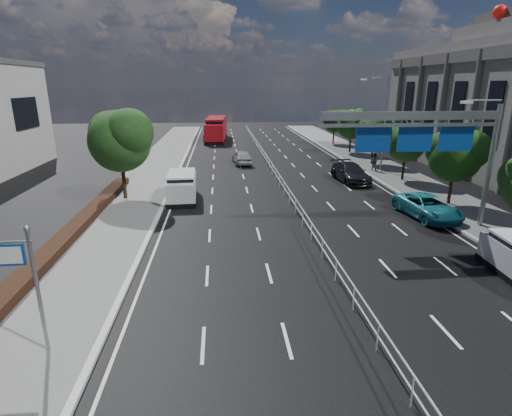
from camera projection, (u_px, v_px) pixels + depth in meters
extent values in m
plane|color=black|center=(367.00, 336.00, 13.67)|extent=(160.00, 160.00, 0.00)
cube|color=slate|center=(16.00, 353.00, 12.68)|extent=(5.00, 140.00, 0.14)
cube|color=silver|center=(97.00, 349.00, 12.89)|extent=(0.25, 140.00, 0.15)
cube|color=silver|center=(277.00, 171.00, 34.77)|extent=(0.05, 85.00, 0.05)
cube|color=silver|center=(277.00, 176.00, 34.91)|extent=(0.05, 85.00, 0.05)
cube|color=black|center=(27.00, 275.00, 17.19)|extent=(1.00, 36.00, 0.44)
cylinder|color=gray|center=(39.00, 295.00, 12.16)|extent=(0.12, 0.12, 4.20)
sphere|color=gray|center=(27.00, 229.00, 11.52)|extent=(0.18, 0.18, 0.18)
cylinder|color=gray|center=(9.00, 242.00, 11.59)|extent=(1.30, 0.07, 0.07)
cube|color=navy|center=(1.00, 255.00, 11.68)|extent=(1.35, 0.06, 0.68)
cube|color=white|center=(2.00, 255.00, 11.72)|extent=(1.20, 0.01, 0.54)
cube|color=white|center=(0.00, 256.00, 11.65)|extent=(1.20, 0.01, 0.54)
cylinder|color=gray|center=(489.00, 168.00, 23.02)|extent=(0.28, 0.28, 7.20)
cube|color=gray|center=(412.00, 116.00, 21.70)|extent=(10.20, 0.25, 0.45)
cube|color=gray|center=(411.00, 125.00, 21.85)|extent=(10.20, 0.18, 0.18)
cylinder|color=gray|center=(484.00, 100.00, 21.80)|extent=(2.00, 0.10, 0.10)
cube|color=silver|center=(467.00, 102.00, 21.75)|extent=(0.60, 0.25, 0.15)
cube|color=navy|center=(456.00, 139.00, 22.49)|extent=(2.00, 0.08, 1.40)
cube|color=white|center=(455.00, 139.00, 22.54)|extent=(1.80, 0.02, 1.20)
cube|color=navy|center=(415.00, 139.00, 22.29)|extent=(2.00, 0.08, 1.40)
cube|color=white|center=(414.00, 139.00, 22.34)|extent=(1.80, 0.02, 1.20)
cube|color=navy|center=(373.00, 140.00, 22.09)|extent=(2.00, 0.08, 1.40)
cube|color=white|center=(373.00, 140.00, 22.13)|extent=(1.80, 0.02, 1.20)
cylinder|color=gray|center=(385.00, 125.00, 37.98)|extent=(0.16, 0.16, 9.00)
cylinder|color=gray|center=(376.00, 78.00, 36.60)|extent=(0.10, 2.40, 0.10)
cube|color=silver|center=(364.00, 79.00, 36.54)|extent=(0.60, 0.25, 0.15)
cube|color=#4C4947|center=(482.00, 54.00, 32.88)|extent=(0.40, 36.00, 1.00)
sphere|color=#B2140C|center=(500.00, 12.00, 32.01)|extent=(1.10, 1.10, 1.10)
cylinder|color=black|center=(124.00, 177.00, 29.25)|extent=(0.28, 0.28, 3.50)
sphere|color=#123A16|center=(120.00, 141.00, 28.48)|extent=(4.40, 4.40, 4.40)
sphere|color=#123A16|center=(130.00, 132.00, 27.72)|extent=(3.30, 3.30, 3.30)
sphere|color=#123A16|center=(110.00, 132.00, 28.88)|extent=(3.08, 3.08, 3.08)
cylinder|color=black|center=(451.00, 186.00, 28.00)|extent=(0.22, 0.22, 2.80)
sphere|color=black|center=(455.00, 157.00, 27.38)|extent=(3.50, 3.50, 3.50)
sphere|color=black|center=(471.00, 150.00, 26.78)|extent=(2.62, 2.62, 2.62)
sphere|color=black|center=(443.00, 149.00, 27.70)|extent=(2.45, 2.45, 2.45)
cylinder|color=black|center=(404.00, 166.00, 35.15)|extent=(0.22, 0.22, 2.70)
sphere|color=#123A16|center=(406.00, 143.00, 34.55)|extent=(3.30, 3.30, 3.30)
sphere|color=#123A16|center=(417.00, 138.00, 33.98)|extent=(2.48, 2.48, 2.47)
sphere|color=#123A16|center=(398.00, 137.00, 34.85)|extent=(2.31, 2.31, 2.31)
cylinder|color=black|center=(372.00, 152.00, 42.29)|extent=(0.21, 0.21, 2.65)
sphere|color=black|center=(374.00, 134.00, 41.70)|extent=(3.20, 3.20, 3.20)
sphere|color=black|center=(382.00, 129.00, 41.15)|extent=(2.40, 2.40, 2.40)
sphere|color=black|center=(367.00, 129.00, 41.99)|extent=(2.24, 2.24, 2.24)
cylinder|color=black|center=(350.00, 142.00, 49.39)|extent=(0.23, 0.23, 2.85)
sphere|color=#123A16|center=(351.00, 124.00, 48.76)|extent=(3.60, 3.60, 3.60)
sphere|color=#123A16|center=(359.00, 120.00, 48.14)|extent=(2.70, 2.70, 2.70)
sphere|color=#123A16|center=(345.00, 120.00, 49.09)|extent=(2.52, 2.52, 2.52)
cylinder|color=black|center=(334.00, 135.00, 56.56)|extent=(0.21, 0.21, 2.60)
sphere|color=black|center=(334.00, 121.00, 55.99)|extent=(3.10, 3.10, 3.10)
sphere|color=black|center=(340.00, 118.00, 55.44)|extent=(2.32, 2.33, 2.32)
sphere|color=black|center=(330.00, 118.00, 56.26)|extent=(2.17, 2.17, 2.17)
cube|color=black|center=(183.00, 197.00, 29.69)|extent=(2.23, 4.81, 0.34)
cube|color=silver|center=(182.00, 187.00, 29.45)|extent=(2.18, 4.72, 1.40)
cube|color=black|center=(181.00, 178.00, 29.24)|extent=(1.97, 3.41, 0.62)
cube|color=silver|center=(181.00, 173.00, 29.15)|extent=(2.06, 3.69, 0.12)
cylinder|color=black|center=(169.00, 201.00, 28.09)|extent=(0.32, 0.71, 0.70)
cylinder|color=black|center=(193.00, 200.00, 28.29)|extent=(0.32, 0.71, 0.70)
cylinder|color=black|center=(172.00, 190.00, 30.99)|extent=(0.32, 0.71, 0.70)
cylinder|color=black|center=(194.00, 190.00, 31.19)|extent=(0.32, 0.71, 0.70)
cube|color=black|center=(217.00, 139.00, 61.14)|extent=(3.43, 11.65, 0.34)
cube|color=#9C0B12|center=(216.00, 129.00, 60.71)|extent=(3.36, 11.42, 2.34)
cube|color=black|center=(216.00, 122.00, 60.36)|extent=(2.96, 8.26, 1.03)
cube|color=#9C0B12|center=(216.00, 118.00, 60.20)|extent=(3.11, 8.94, 0.21)
cylinder|color=black|center=(207.00, 141.00, 57.51)|extent=(0.34, 0.73, 0.71)
cylinder|color=black|center=(223.00, 141.00, 57.57)|extent=(0.34, 0.73, 0.71)
cylinder|color=black|center=(211.00, 135.00, 64.61)|extent=(0.34, 0.73, 0.71)
cylinder|color=black|center=(225.00, 135.00, 64.68)|extent=(0.34, 0.73, 0.71)
imported|color=#97999E|center=(242.00, 157.00, 42.86)|extent=(2.19, 4.54, 1.50)
imported|color=black|center=(211.00, 137.00, 58.88)|extent=(2.22, 5.11, 1.64)
cylinder|color=black|center=(487.00, 259.00, 18.98)|extent=(0.30, 0.61, 0.60)
imported|color=#1D7783|center=(427.00, 207.00, 25.62)|extent=(3.00, 5.44, 1.44)
imported|color=black|center=(351.00, 173.00, 35.07)|extent=(2.57, 5.60, 1.59)
imported|color=gray|center=(374.00, 162.00, 38.92)|extent=(1.04, 1.03, 1.70)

